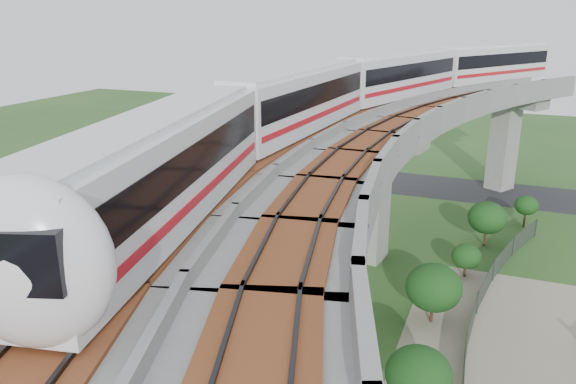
# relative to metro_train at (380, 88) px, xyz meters

# --- Properties ---
(ground) EXTENTS (160.00, 160.00, 0.00)m
(ground) POSITION_rel_metro_train_xyz_m (-1.20, -10.06, -12.31)
(ground) COLOR #284F1F
(ground) RESTS_ON ground
(asphalt_road) EXTENTS (60.00, 8.00, 0.03)m
(asphalt_road) POSITION_rel_metro_train_xyz_m (-1.20, 19.94, -12.29)
(asphalt_road) COLOR #232326
(asphalt_road) RESTS_ON ground
(viaduct) EXTENTS (19.58, 73.98, 11.40)m
(viaduct) POSITION_rel_metro_train_xyz_m (2.64, -10.06, -3.26)
(viaduct) COLOR #99968E
(viaduct) RESTS_ON ground
(metro_train) EXTENTS (16.27, 60.42, 3.64)m
(metro_train) POSITION_rel_metro_train_xyz_m (0.00, 0.00, 0.00)
(metro_train) COLOR silver
(metro_train) RESTS_ON ground
(fence) EXTENTS (3.87, 38.73, 1.50)m
(fence) POSITION_rel_metro_train_xyz_m (8.55, -10.06, -11.56)
(fence) COLOR #2D382D
(fence) RESTS_ON ground
(tree_0) EXTENTS (1.89, 1.89, 2.68)m
(tree_0) POSITION_rel_metro_train_xyz_m (10.22, 11.22, -10.44)
(tree_0) COLOR #382314
(tree_0) RESTS_ON ground
(tree_1) EXTENTS (2.86, 2.86, 3.51)m
(tree_1) POSITION_rel_metro_train_xyz_m (7.38, 5.80, -10.02)
(tree_1) COLOR #382314
(tree_1) RESTS_ON ground
(tree_2) EXTENTS (1.96, 1.96, 2.35)m
(tree_2) POSITION_rel_metro_train_xyz_m (6.42, -0.27, -10.79)
(tree_2) COLOR #382314
(tree_2) RESTS_ON ground
(tree_3) EXTENTS (3.17, 3.17, 3.58)m
(tree_3) POSITION_rel_metro_train_xyz_m (5.13, -7.01, -10.08)
(tree_3) COLOR #382314
(tree_3) RESTS_ON ground
(tree_4) EXTENTS (2.85, 2.85, 3.61)m
(tree_4) POSITION_rel_metro_train_xyz_m (5.63, -15.65, -9.92)
(tree_4) COLOR #382314
(tree_4) RESTS_ON ground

